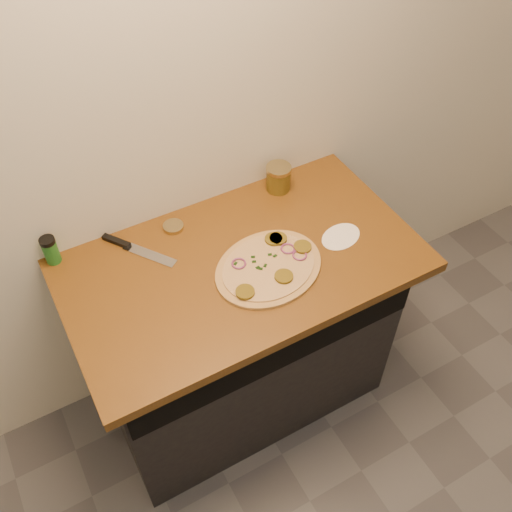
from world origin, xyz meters
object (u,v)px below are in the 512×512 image
pizza (269,266)px  salsa_jar (278,178)px  spice_shaker (50,250)px  chefs_knife (132,247)px

pizza → salsa_jar: 0.41m
salsa_jar → spice_shaker: (-0.84, 0.05, -0.00)m
pizza → spice_shaker: bearing=148.2°
salsa_jar → spice_shaker: bearing=176.9°
spice_shaker → chefs_knife: bearing=-16.6°
pizza → salsa_jar: salsa_jar is taller
spice_shaker → salsa_jar: bearing=-3.1°
pizza → chefs_knife: (-0.37, 0.31, -0.00)m
pizza → chefs_knife: pizza is taller
chefs_knife → salsa_jar: 0.60m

